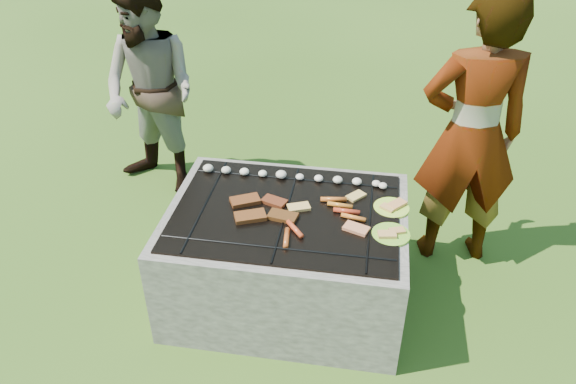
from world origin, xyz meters
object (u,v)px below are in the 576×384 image
(plate_near, at_px, (391,234))
(bystander, at_px, (151,92))
(fire_pit, at_px, (287,257))
(plate_far, at_px, (392,207))
(cook, at_px, (471,135))

(plate_near, relative_size, bystander, 0.14)
(fire_pit, bearing_deg, plate_near, -11.50)
(plate_far, bearing_deg, bystander, 151.96)
(plate_far, relative_size, plate_near, 0.96)
(cook, distance_m, bystander, 2.18)
(fire_pit, height_order, cook, cook)
(plate_near, bearing_deg, fire_pit, 168.50)
(cook, bearing_deg, bystander, -21.70)
(fire_pit, height_order, plate_near, plate_near)
(plate_near, relative_size, cook, 0.12)
(cook, height_order, bystander, cook)
(fire_pit, distance_m, bystander, 1.62)
(fire_pit, bearing_deg, bystander, 137.81)
(fire_pit, height_order, bystander, bystander)
(fire_pit, height_order, plate_far, plate_far)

